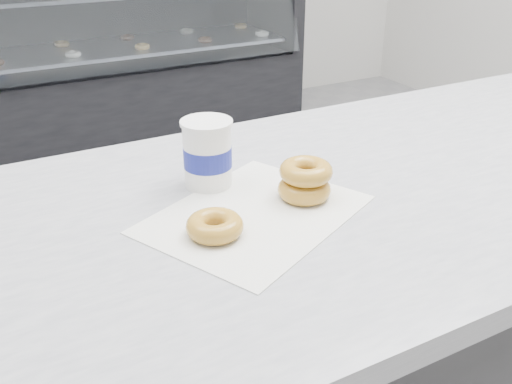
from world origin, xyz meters
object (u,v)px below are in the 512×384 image
counter (413,337)px  donut_single (215,226)px  donut_stack (305,180)px  coffee_cup (208,153)px  display_case (103,64)px

counter → donut_single: size_ratio=34.87×
counter → donut_stack: donut_stack is taller
donut_stack → coffee_cup: 0.18m
donut_stack → coffee_cup: coffee_cup is taller
counter → coffee_cup: coffee_cup is taller
donut_single → donut_stack: bearing=12.5°
coffee_cup → counter: bearing=-15.9°
display_case → donut_stack: 2.79m
counter → donut_single: 0.69m
counter → display_case: display_case is taller
display_case → coffee_cup: 2.69m
counter → coffee_cup: size_ratio=25.35×
donut_single → coffee_cup: size_ratio=0.73×
display_case → donut_single: display_case is taller
display_case → coffee_cup: size_ratio=19.88×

